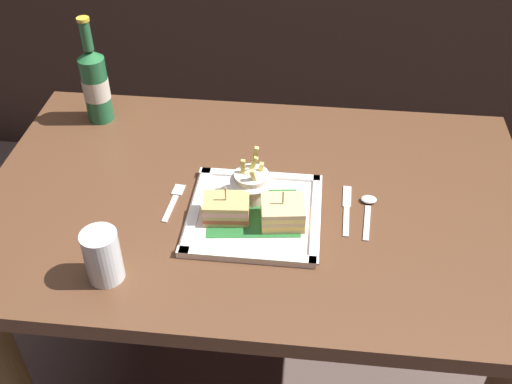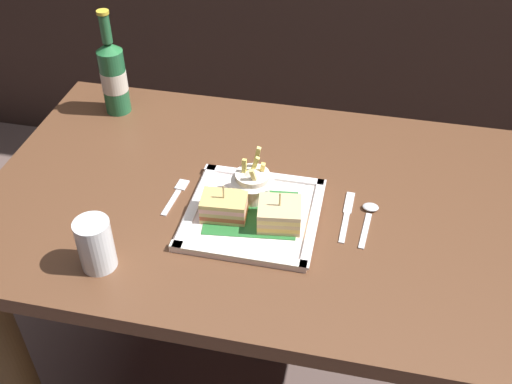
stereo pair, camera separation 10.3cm
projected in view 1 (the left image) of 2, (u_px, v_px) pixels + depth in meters
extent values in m
plane|color=brown|center=(256.00, 381.00, 1.81)|extent=(6.00, 6.00, 0.00)
cube|color=brown|center=(257.00, 202.00, 1.36)|extent=(1.22, 0.78, 0.04)
cylinder|color=#4B3424|center=(97.00, 214.00, 1.87)|extent=(0.08, 0.08, 0.69)
cylinder|color=#4D3518|center=(446.00, 240.00, 1.78)|extent=(0.08, 0.08, 0.69)
cube|color=white|center=(255.00, 215.00, 1.29)|extent=(0.28, 0.28, 0.01)
cube|color=#256A2E|center=(255.00, 213.00, 1.29)|extent=(0.21, 0.17, 0.00)
cube|color=white|center=(248.00, 256.00, 1.19)|extent=(0.28, 0.02, 0.01)
cube|color=white|center=(261.00, 175.00, 1.38)|extent=(0.28, 0.02, 0.01)
cube|color=white|center=(196.00, 208.00, 1.30)|extent=(0.02, 0.28, 0.01)
cube|color=white|center=(316.00, 217.00, 1.27)|extent=(0.02, 0.28, 0.01)
cube|color=tan|center=(227.00, 216.00, 1.27)|extent=(0.10, 0.07, 0.01)
cube|color=#BE5033|center=(226.00, 212.00, 1.27)|extent=(0.10, 0.07, 0.01)
cube|color=tan|center=(226.00, 209.00, 1.26)|extent=(0.10, 0.07, 0.01)
cube|color=#E69F94|center=(226.00, 205.00, 1.25)|extent=(0.10, 0.07, 0.01)
cube|color=tan|center=(226.00, 202.00, 1.25)|extent=(0.10, 0.07, 0.01)
cylinder|color=tan|center=(226.00, 203.00, 1.25)|extent=(0.00, 0.00, 0.08)
cube|color=tan|center=(282.00, 220.00, 1.26)|extent=(0.10, 0.09, 0.01)
cube|color=#EBB653|center=(282.00, 216.00, 1.26)|extent=(0.10, 0.09, 0.01)
cube|color=tan|center=(283.00, 213.00, 1.25)|extent=(0.10, 0.09, 0.01)
cube|color=#EFCF70|center=(283.00, 209.00, 1.24)|extent=(0.10, 0.09, 0.01)
cube|color=#D2B47F|center=(283.00, 205.00, 1.24)|extent=(0.10, 0.09, 0.01)
cylinder|color=tan|center=(283.00, 207.00, 1.24)|extent=(0.00, 0.00, 0.08)
cylinder|color=silver|center=(252.00, 186.00, 1.31)|extent=(0.08, 0.08, 0.06)
cone|color=white|center=(251.00, 175.00, 1.29)|extent=(0.09, 0.09, 0.03)
cube|color=#E7D365|center=(251.00, 169.00, 1.29)|extent=(0.03, 0.01, 0.07)
cube|color=#EFCD62|center=(260.00, 172.00, 1.30)|extent=(0.01, 0.02, 0.05)
cube|color=#E4CF6D|center=(253.00, 162.00, 1.30)|extent=(0.02, 0.01, 0.08)
cube|color=#E3CE61|center=(243.00, 172.00, 1.29)|extent=(0.01, 0.02, 0.06)
cube|color=#F3DD7F|center=(257.00, 180.00, 1.27)|extent=(0.02, 0.02, 0.06)
cylinder|color=#22623A|center=(96.00, 89.00, 1.53)|extent=(0.07, 0.07, 0.17)
cone|color=#266D39|center=(90.00, 54.00, 1.47)|extent=(0.07, 0.07, 0.02)
cylinder|color=#256038|center=(86.00, 36.00, 1.44)|extent=(0.03, 0.03, 0.07)
cylinder|color=gold|center=(83.00, 19.00, 1.41)|extent=(0.03, 0.03, 0.01)
cylinder|color=beige|center=(96.00, 88.00, 1.53)|extent=(0.07, 0.07, 0.06)
cylinder|color=silver|center=(103.00, 256.00, 1.13)|extent=(0.07, 0.07, 0.11)
cylinder|color=silver|center=(106.00, 269.00, 1.15)|extent=(0.06, 0.06, 0.04)
cube|color=silver|center=(170.00, 208.00, 1.31)|extent=(0.02, 0.09, 0.00)
cube|color=silver|center=(178.00, 191.00, 1.36)|extent=(0.03, 0.04, 0.00)
cube|color=silver|center=(346.00, 221.00, 1.28)|extent=(0.01, 0.09, 0.00)
cube|color=silver|center=(347.00, 197.00, 1.34)|extent=(0.02, 0.07, 0.00)
cube|color=silver|center=(367.00, 223.00, 1.28)|extent=(0.02, 0.11, 0.00)
ellipsoid|color=silver|center=(369.00, 199.00, 1.33)|extent=(0.03, 0.03, 0.01)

